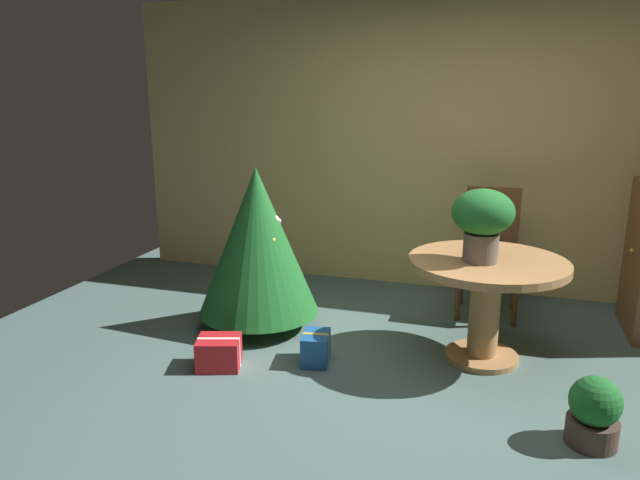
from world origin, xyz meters
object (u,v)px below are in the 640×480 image
Objects in this scene: round_dining_table at (486,287)px; flower_vase at (483,218)px; gift_box_red at (219,353)px; gift_box_blue at (316,348)px; holiday_tree at (257,241)px; wooden_chair_far at (490,244)px; potted_plant at (594,412)px.

flower_vase is at bearing -128.67° from round_dining_table.
round_dining_table is at bearing 20.93° from gift_box_red.
flower_vase is 1.38m from gift_box_blue.
flower_vase is 0.38× the size of holiday_tree.
round_dining_table is 0.93m from wooden_chair_far.
wooden_chair_far reaches higher than gift_box_red.
flower_vase reaches higher than potted_plant.
potted_plant is at bearing -51.16° from flower_vase.
wooden_chair_far is at bearing 43.47° from gift_box_red.
round_dining_table is 2.19× the size of flower_vase.
gift_box_red is at bearing 174.37° from potted_plant.
holiday_tree reaches higher than flower_vase.
gift_box_red is 0.90× the size of potted_plant.
flower_vase is at bearing 17.25° from gift_box_blue.
round_dining_table is 1.81m from gift_box_red.
gift_box_red is at bearing -156.87° from gift_box_blue.
gift_box_red is (-1.59, -0.56, -0.89)m from flower_vase.
holiday_tree is 0.96m from gift_box_blue.
wooden_chair_far is 3.05× the size of gift_box_red.
gift_box_blue is at bearing -128.95° from wooden_chair_far.
round_dining_table reaches higher than gift_box_blue.
round_dining_table is 1.20m from gift_box_blue.
flower_vase reaches higher than gift_box_red.
gift_box_blue is (0.59, 0.25, 0.00)m from gift_box_red.
round_dining_table is 1.01× the size of wooden_chair_far.
gift_box_blue is 1.70m from potted_plant.
potted_plant is (0.58, -0.85, -0.34)m from round_dining_table.
wooden_chair_far is 2.74× the size of potted_plant.
wooden_chair_far is at bearing 107.96° from potted_plant.
wooden_chair_far is (0.05, 1.00, -0.42)m from flower_vase.
round_dining_table is at bearing 51.33° from flower_vase.
potted_plant is (0.63, -0.78, -0.81)m from flower_vase.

